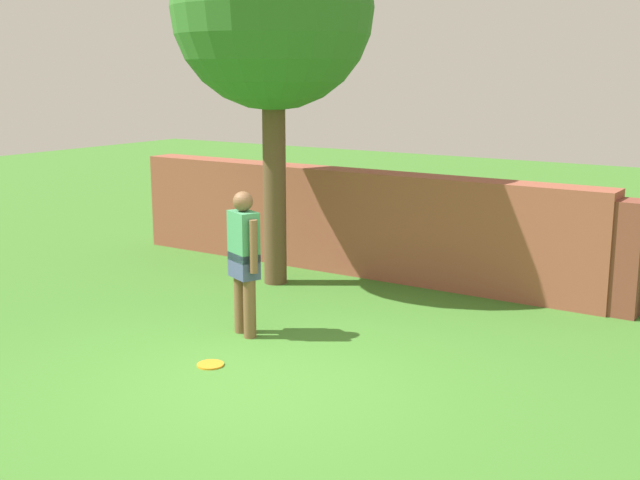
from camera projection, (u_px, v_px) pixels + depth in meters
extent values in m
plane|color=#3D7528|center=(258.00, 381.00, 7.68)|extent=(40.00, 40.00, 0.00)
cube|color=brown|center=(350.00, 221.00, 11.72)|extent=(7.48, 0.50, 1.50)
cylinder|color=brown|center=(274.00, 177.00, 10.93)|extent=(0.31, 0.31, 2.96)
sphere|color=#337028|center=(272.00, 8.00, 10.48)|extent=(2.65, 2.65, 2.65)
cylinder|color=brown|center=(240.00, 296.00, 9.04)|extent=(0.14, 0.14, 0.85)
cylinder|color=brown|center=(250.00, 300.00, 8.86)|extent=(0.14, 0.14, 0.85)
cube|color=#3F4C72|center=(244.00, 265.00, 8.87)|extent=(0.42, 0.34, 0.28)
cube|color=#3F8C59|center=(244.00, 236.00, 8.80)|extent=(0.42, 0.34, 0.55)
sphere|color=brown|center=(243.00, 201.00, 8.72)|extent=(0.22, 0.22, 0.22)
cylinder|color=brown|center=(234.00, 239.00, 9.00)|extent=(0.09, 0.09, 0.58)
cylinder|color=brown|center=(254.00, 247.00, 8.63)|extent=(0.09, 0.09, 0.58)
cube|color=brown|center=(624.00, 258.00, 9.66)|extent=(0.44, 0.44, 1.40)
cylinder|color=orange|center=(210.00, 365.00, 8.08)|extent=(0.27, 0.27, 0.02)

